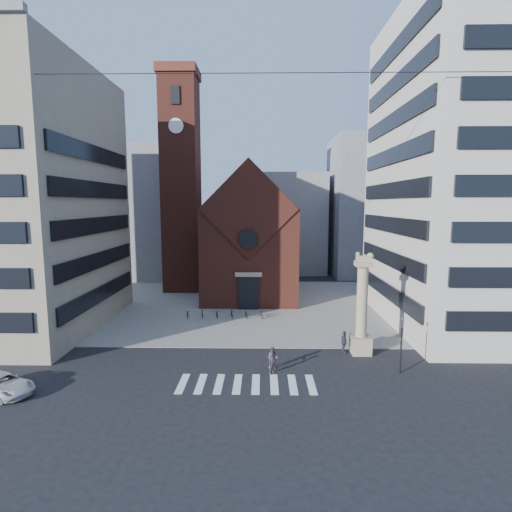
{
  "coord_description": "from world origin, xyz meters",
  "views": [
    {
      "loc": [
        1.66,
        -29.73,
        12.67
      ],
      "look_at": [
        1.03,
        8.0,
        7.68
      ],
      "focal_mm": 28.0,
      "sensor_mm": 36.0,
      "label": 1
    }
  ],
  "objects_px": {
    "white_car": "(2,385)",
    "pedestrian_2": "(344,342)",
    "lion_column": "(362,314)",
    "traffic_light": "(401,344)",
    "pedestrian_1": "(273,358)",
    "scooter_0": "(188,314)",
    "pedestrian_0": "(272,363)"
  },
  "relations": [
    {
      "from": "pedestrian_1",
      "to": "traffic_light",
      "type": "bearing_deg",
      "value": 19.73
    },
    {
      "from": "lion_column",
      "to": "pedestrian_0",
      "type": "bearing_deg",
      "value": -151.22
    },
    {
      "from": "traffic_light",
      "to": "white_car",
      "type": "relative_size",
      "value": 0.91
    },
    {
      "from": "pedestrian_1",
      "to": "scooter_0",
      "type": "bearing_deg",
      "value": 147.31
    },
    {
      "from": "white_car",
      "to": "pedestrian_0",
      "type": "relative_size",
      "value": 2.9
    },
    {
      "from": "lion_column",
      "to": "scooter_0",
      "type": "distance_m",
      "value": 19.84
    },
    {
      "from": "white_car",
      "to": "pedestrian_1",
      "type": "relative_size",
      "value": 2.73
    },
    {
      "from": "pedestrian_1",
      "to": "scooter_0",
      "type": "relative_size",
      "value": 1.06
    },
    {
      "from": "lion_column",
      "to": "traffic_light",
      "type": "height_order",
      "value": "lion_column"
    },
    {
      "from": "lion_column",
      "to": "pedestrian_1",
      "type": "relative_size",
      "value": 5.02
    },
    {
      "from": "pedestrian_0",
      "to": "scooter_0",
      "type": "height_order",
      "value": "pedestrian_0"
    },
    {
      "from": "traffic_light",
      "to": "scooter_0",
      "type": "distance_m",
      "value": 23.6
    },
    {
      "from": "pedestrian_0",
      "to": "pedestrian_2",
      "type": "relative_size",
      "value": 0.84
    },
    {
      "from": "lion_column",
      "to": "pedestrian_1",
      "type": "height_order",
      "value": "lion_column"
    },
    {
      "from": "pedestrian_1",
      "to": "scooter_0",
      "type": "xyz_separation_m",
      "value": [
        -9.13,
        13.68,
        -0.39
      ]
    },
    {
      "from": "pedestrian_0",
      "to": "lion_column",
      "type": "bearing_deg",
      "value": -10.48
    },
    {
      "from": "white_car",
      "to": "pedestrian_2",
      "type": "relative_size",
      "value": 2.43
    },
    {
      "from": "scooter_0",
      "to": "lion_column",
      "type": "bearing_deg",
      "value": -41.83
    },
    {
      "from": "traffic_light",
      "to": "scooter_0",
      "type": "bearing_deg",
      "value": 142.48
    },
    {
      "from": "traffic_light",
      "to": "pedestrian_2",
      "type": "distance_m",
      "value": 5.41
    },
    {
      "from": "white_car",
      "to": "pedestrian_2",
      "type": "bearing_deg",
      "value": -47.75
    },
    {
      "from": "pedestrian_0",
      "to": "pedestrian_1",
      "type": "height_order",
      "value": "pedestrian_1"
    },
    {
      "from": "lion_column",
      "to": "scooter_0",
      "type": "xyz_separation_m",
      "value": [
        -16.67,
        10.33,
        -2.98
      ]
    },
    {
      "from": "pedestrian_0",
      "to": "scooter_0",
      "type": "relative_size",
      "value": 1.0
    },
    {
      "from": "pedestrian_0",
      "to": "pedestrian_1",
      "type": "bearing_deg",
      "value": 43.96
    },
    {
      "from": "traffic_light",
      "to": "white_car",
      "type": "bearing_deg",
      "value": -172.34
    },
    {
      "from": "pedestrian_0",
      "to": "traffic_light",
      "type": "bearing_deg",
      "value": -38.07
    },
    {
      "from": "pedestrian_0",
      "to": "pedestrian_2",
      "type": "height_order",
      "value": "pedestrian_2"
    },
    {
      "from": "lion_column",
      "to": "traffic_light",
      "type": "xyz_separation_m",
      "value": [
        1.99,
        -4.0,
        -1.17
      ]
    },
    {
      "from": "white_car",
      "to": "scooter_0",
      "type": "relative_size",
      "value": 2.9
    },
    {
      "from": "pedestrian_2",
      "to": "scooter_0",
      "type": "bearing_deg",
      "value": 49.75
    },
    {
      "from": "white_car",
      "to": "pedestrian_1",
      "type": "distance_m",
      "value": 18.72
    }
  ]
}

